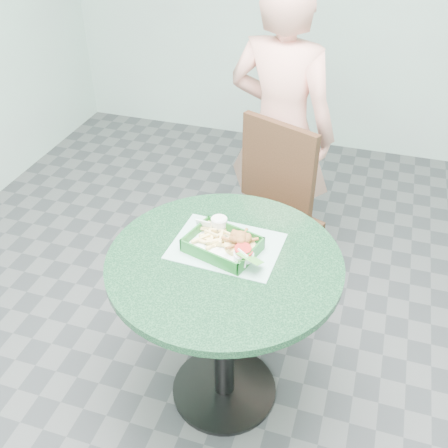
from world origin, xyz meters
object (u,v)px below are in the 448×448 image
(cafe_table, at_px, (224,296))
(dining_chair, at_px, (271,206))
(crab_sandwich, at_px, (239,242))
(diner_person, at_px, (281,125))
(sauce_ramekin, at_px, (211,227))
(food_basket, at_px, (222,251))

(cafe_table, xyz_separation_m, dining_chair, (0.02, 0.73, -0.05))
(cafe_table, relative_size, crab_sandwich, 7.54)
(cafe_table, distance_m, diner_person, 1.06)
(diner_person, height_order, sauce_ramekin, diner_person)
(cafe_table, distance_m, sauce_ramekin, 0.27)
(diner_person, bearing_deg, crab_sandwich, 105.07)
(food_basket, bearing_deg, sauce_ramekin, 129.93)
(food_basket, bearing_deg, cafe_table, -63.78)
(food_basket, height_order, sauce_ramekin, sauce_ramekin)
(sauce_ramekin, bearing_deg, cafe_table, -54.08)
(cafe_table, distance_m, crab_sandwich, 0.23)
(food_basket, bearing_deg, dining_chair, 87.02)
(crab_sandwich, bearing_deg, diner_person, 93.29)
(diner_person, height_order, crab_sandwich, diner_person)
(dining_chair, relative_size, diner_person, 0.56)
(cafe_table, xyz_separation_m, sauce_ramekin, (-0.09, 0.13, 0.22))
(cafe_table, xyz_separation_m, crab_sandwich, (0.03, 0.07, 0.22))
(cafe_table, bearing_deg, crab_sandwich, 65.96)
(cafe_table, distance_m, food_basket, 0.19)
(food_basket, relative_size, sauce_ramekin, 4.06)
(cafe_table, relative_size, diner_person, 0.52)
(diner_person, xyz_separation_m, food_basket, (0.00, -0.99, -0.06))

